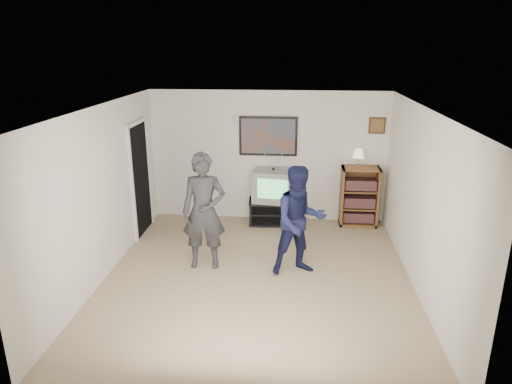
# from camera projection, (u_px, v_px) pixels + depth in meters

# --- Properties ---
(room_shell) EXTENTS (4.51, 5.00, 2.51)m
(room_shell) POSITION_uv_depth(u_px,v_px,m) (259.00, 191.00, 6.69)
(room_shell) COLOR #866A55
(room_shell) RESTS_ON ground
(media_stand) EXTENTS (0.95, 0.57, 0.46)m
(media_stand) POSITION_uv_depth(u_px,v_px,m) (273.00, 212.00, 8.78)
(media_stand) COLOR black
(media_stand) RESTS_ON room_shell
(crt_television) EXTENTS (0.79, 0.69, 0.60)m
(crt_television) POSITION_uv_depth(u_px,v_px,m) (273.00, 185.00, 8.62)
(crt_television) COLOR gray
(crt_television) RESTS_ON media_stand
(bookshelf) EXTENTS (0.69, 0.39, 1.13)m
(bookshelf) POSITION_uv_depth(u_px,v_px,m) (359.00, 196.00, 8.59)
(bookshelf) COLOR brown
(bookshelf) RESTS_ON room_shell
(table_lamp) EXTENTS (0.22, 0.22, 0.34)m
(table_lamp) POSITION_uv_depth(u_px,v_px,m) (358.00, 158.00, 8.38)
(table_lamp) COLOR beige
(table_lamp) RESTS_ON bookshelf
(person_tall) EXTENTS (0.70, 0.49, 1.80)m
(person_tall) POSITION_uv_depth(u_px,v_px,m) (204.00, 212.00, 6.87)
(person_tall) COLOR #2B2B2E
(person_tall) RESTS_ON room_shell
(person_short) EXTENTS (0.96, 0.85, 1.66)m
(person_short) POSITION_uv_depth(u_px,v_px,m) (300.00, 221.00, 6.69)
(person_short) COLOR #141738
(person_short) RESTS_ON room_shell
(controller_left) EXTENTS (0.04, 0.12, 0.04)m
(controller_left) POSITION_uv_depth(u_px,v_px,m) (209.00, 192.00, 7.01)
(controller_left) COLOR white
(controller_left) RESTS_ON person_tall
(controller_right) EXTENTS (0.04, 0.12, 0.03)m
(controller_right) POSITION_uv_depth(u_px,v_px,m) (302.00, 200.00, 6.87)
(controller_right) COLOR white
(controller_right) RESTS_ON person_short
(poster) EXTENTS (1.10, 0.03, 0.75)m
(poster) POSITION_uv_depth(u_px,v_px,m) (268.00, 136.00, 8.58)
(poster) COLOR black
(poster) RESTS_ON room_shell
(air_vent) EXTENTS (0.28, 0.02, 0.14)m
(air_vent) POSITION_uv_depth(u_px,v_px,m) (239.00, 120.00, 8.54)
(air_vent) COLOR white
(air_vent) RESTS_ON room_shell
(small_picture) EXTENTS (0.30, 0.03, 0.30)m
(small_picture) POSITION_uv_depth(u_px,v_px,m) (377.00, 126.00, 8.35)
(small_picture) COLOR #3B1B12
(small_picture) RESTS_ON room_shell
(doorway) EXTENTS (0.03, 0.85, 2.00)m
(doorway) POSITION_uv_depth(u_px,v_px,m) (140.00, 180.00, 8.14)
(doorway) COLOR black
(doorway) RESTS_ON room_shell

